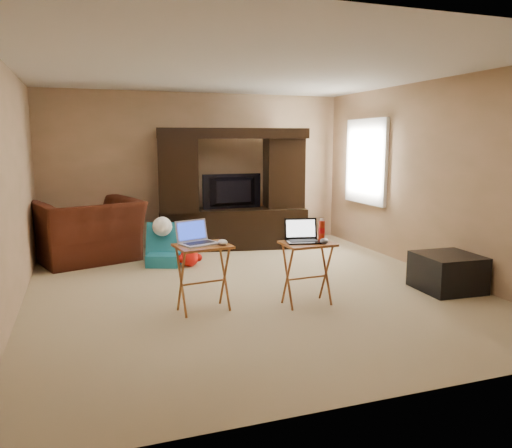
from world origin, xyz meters
name	(u,v)px	position (x,y,z in m)	size (l,w,h in m)	color
floor	(250,288)	(0.00, 0.00, 0.00)	(5.50, 5.50, 0.00)	#C6B789
ceiling	(250,69)	(0.00, 0.00, 2.50)	(5.50, 5.50, 0.00)	silver
wall_back	(198,170)	(0.00, 2.75, 1.25)	(5.00, 5.00, 0.00)	tan
wall_front	(389,216)	(0.00, -2.75, 1.25)	(5.00, 5.00, 0.00)	tan
wall_left	(9,189)	(-2.50, 0.00, 1.25)	(5.50, 5.50, 0.00)	tan
wall_right	(431,177)	(2.50, 0.00, 1.25)	(5.50, 5.50, 0.00)	tan
window_pane	(367,162)	(2.48, 1.55, 1.40)	(1.20, 1.20, 0.00)	white
window_frame	(366,162)	(2.46, 1.55, 1.40)	(0.06, 1.14, 1.34)	white
entertainment_center	(233,189)	(0.47, 2.26, 0.96)	(2.35, 0.59, 1.92)	black
television	(234,192)	(0.47, 2.22, 0.92)	(0.97, 0.13, 0.56)	black
recliner	(88,231)	(-1.78, 2.05, 0.45)	(1.37, 1.20, 0.89)	#47190F
child_rocker	(164,244)	(-0.79, 1.45, 0.30)	(0.44, 0.51, 0.59)	teal
plush_toy	(189,252)	(-0.47, 1.26, 0.20)	(0.36, 0.30, 0.40)	red
push_toy	(298,230)	(1.62, 2.26, 0.22)	(0.59, 0.42, 0.44)	blue
ottoman	(447,272)	(2.14, -0.83, 0.21)	(0.66, 0.66, 0.42)	black
tray_table_left	(203,278)	(-0.71, -0.60, 0.34)	(0.53, 0.42, 0.69)	#A15327
tray_table_right	(307,274)	(0.38, -0.76, 0.34)	(0.52, 0.41, 0.67)	#A05C26
laptop_left	(199,233)	(-0.74, -0.57, 0.81)	(0.36, 0.29, 0.24)	#B3B3B8
laptop_right	(303,231)	(0.34, -0.74, 0.79)	(0.35, 0.29, 0.24)	black
mouse_left	(223,242)	(-0.52, -0.67, 0.72)	(0.09, 0.14, 0.06)	silver
mouse_right	(324,241)	(0.51, -0.88, 0.70)	(0.09, 0.14, 0.06)	#3A3B3F
water_bottle	(322,230)	(0.58, -0.68, 0.77)	(0.07, 0.07, 0.21)	#B6240B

